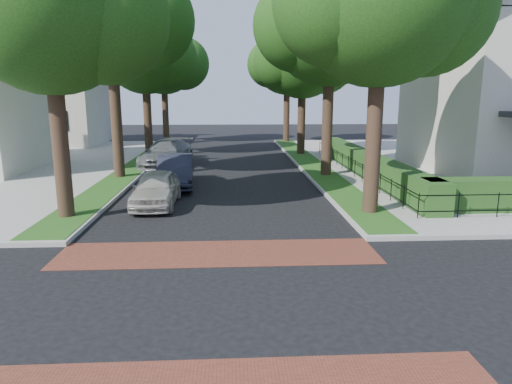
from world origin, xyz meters
TOP-DOWN VIEW (x-y plane):
  - ground at (0.00, 0.00)m, footprint 120.00×120.00m
  - crosswalk_far at (0.00, 3.20)m, footprint 9.00×2.20m
  - grass_strip_ne at (5.40, 19.10)m, footprint 1.60×29.80m
  - grass_strip_nw at (-5.40, 19.10)m, footprint 1.60×29.80m
  - tree_right_mid at (5.61, 15.25)m, footprint 8.25×7.09m
  - tree_right_far at (5.60, 24.22)m, footprint 7.25×6.23m
  - tree_right_back at (5.60, 33.23)m, footprint 7.50×6.45m
  - tree_left_near at (-5.40, 7.23)m, footprint 7.50×6.45m
  - tree_left_mid at (-5.39, 15.24)m, footprint 8.00×6.88m
  - tree_left_far at (-5.40, 24.22)m, footprint 7.00×6.02m
  - tree_left_back at (-5.40, 33.24)m, footprint 7.75×6.66m
  - hedge_main_road at (7.70, 15.00)m, footprint 1.00×18.00m
  - fence_main_road at (6.90, 15.00)m, footprint 0.06×18.00m
  - house_left_far at (-15.49, 31.99)m, footprint 10.00×9.00m
  - parked_car_front at (-2.63, 9.02)m, footprint 1.68×4.16m
  - parked_car_middle at (-2.30, 12.83)m, footprint 2.00×4.83m
  - parked_car_rear at (-3.60, 19.28)m, footprint 3.23×5.95m

SIDE VIEW (x-z plane):
  - ground at x=0.00m, z-range 0.00..0.00m
  - crosswalk_far at x=0.00m, z-range 0.00..0.01m
  - grass_strip_ne at x=5.40m, z-range 0.15..0.17m
  - grass_strip_nw at x=-5.40m, z-range 0.15..0.17m
  - fence_main_road at x=6.90m, z-range 0.15..1.05m
  - parked_car_front at x=-2.63m, z-range 0.00..1.41m
  - hedge_main_road at x=7.70m, z-range 0.15..1.35m
  - parked_car_middle at x=-2.30m, z-range 0.00..1.55m
  - parked_car_rear at x=-3.60m, z-range 0.00..1.64m
  - house_left_far at x=-15.49m, z-range -0.03..10.11m
  - tree_right_far at x=5.60m, z-range 2.04..11.78m
  - tree_left_far at x=-5.40m, z-range 2.19..12.05m
  - tree_right_back at x=5.60m, z-range 2.17..12.37m
  - tree_left_near at x=-5.40m, z-range 2.17..12.37m
  - tree_left_back at x=-5.40m, z-range 2.19..12.63m
  - tree_right_mid at x=5.61m, z-range 2.38..13.60m
  - tree_left_mid at x=-5.39m, z-range 2.60..14.08m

